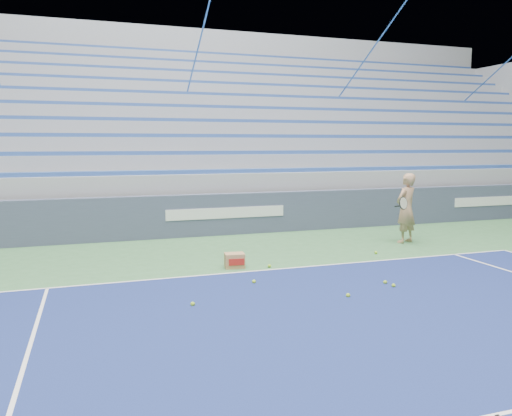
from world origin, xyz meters
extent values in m
cube|color=white|center=(0.00, 11.88, 0.01)|extent=(10.97, 0.05, 0.00)
cube|color=white|center=(0.00, 6.40, 0.01)|extent=(8.23, 0.05, 0.00)
cube|color=#3E465F|center=(0.00, 15.88, 0.55)|extent=(30.00, 0.30, 1.10)
cube|color=white|center=(0.00, 15.72, 0.60)|extent=(3.20, 0.02, 0.28)
cube|color=white|center=(9.00, 15.72, 0.60)|extent=(3.40, 0.02, 0.28)
cube|color=#999CA1|center=(0.00, 20.43, 0.55)|extent=(30.00, 8.50, 1.10)
cube|color=#999CA1|center=(0.00, 20.43, 1.35)|extent=(30.00, 8.50, 0.50)
cube|color=#2B4D9B|center=(0.00, 16.56, 1.66)|extent=(29.60, 0.42, 0.11)
cube|color=#999CA1|center=(0.00, 20.86, 1.85)|extent=(30.00, 7.65, 0.50)
cube|color=#2B4D9B|center=(0.00, 17.41, 2.16)|extent=(29.60, 0.42, 0.11)
cube|color=#999CA1|center=(0.00, 21.28, 2.35)|extent=(30.00, 6.80, 0.50)
cube|color=#2B4D9B|center=(0.00, 18.26, 2.66)|extent=(29.60, 0.42, 0.11)
cube|color=#999CA1|center=(0.00, 21.71, 2.85)|extent=(30.00, 5.95, 0.50)
cube|color=#2B4D9B|center=(0.00, 19.11, 3.16)|extent=(29.60, 0.42, 0.11)
cube|color=#999CA1|center=(0.00, 22.13, 3.35)|extent=(30.00, 5.10, 0.50)
cube|color=#2B4D9B|center=(0.00, 19.96, 3.66)|extent=(29.60, 0.42, 0.11)
cube|color=#999CA1|center=(0.00, 22.56, 3.85)|extent=(30.00, 4.25, 0.50)
cube|color=#2B4D9B|center=(0.00, 20.81, 4.15)|extent=(29.60, 0.42, 0.11)
cube|color=#999CA1|center=(0.00, 22.98, 4.35)|extent=(30.00, 3.40, 0.50)
cube|color=#2B4D9B|center=(0.00, 21.66, 4.65)|extent=(29.60, 0.42, 0.11)
cube|color=#999CA1|center=(0.00, 23.41, 4.85)|extent=(30.00, 2.55, 0.50)
cube|color=#2B4D9B|center=(0.00, 22.51, 5.15)|extent=(29.60, 0.42, 0.11)
cube|color=#999CA1|center=(0.00, 23.84, 5.35)|extent=(30.00, 1.70, 0.50)
cube|color=#2B4D9B|center=(0.00, 23.36, 5.65)|extent=(29.60, 0.42, 0.11)
cube|color=#999CA1|center=(0.00, 24.26, 5.85)|extent=(30.00, 0.85, 0.50)
cube|color=#2B4D9B|center=(0.00, 24.21, 6.15)|extent=(29.60, 0.42, 0.11)
cube|color=#999CA1|center=(0.00, 24.98, 3.65)|extent=(31.00, 0.40, 7.30)
cylinder|color=#3368B4|center=(0.00, 20.43, 4.60)|extent=(0.05, 8.53, 5.04)
cylinder|color=#3368B4|center=(6.00, 20.43, 4.60)|extent=(0.05, 8.53, 5.04)
cylinder|color=#3368B4|center=(12.00, 20.43, 4.60)|extent=(0.05, 8.53, 5.04)
imported|color=tan|center=(3.91, 13.42, 0.85)|extent=(0.73, 0.60, 1.70)
cylinder|color=black|center=(3.56, 13.17, 0.95)|extent=(0.12, 0.27, 0.08)
cylinder|color=beige|center=(3.46, 12.89, 1.05)|extent=(0.29, 0.16, 0.28)
torus|color=black|center=(3.46, 12.89, 1.05)|extent=(0.31, 0.18, 0.30)
cube|color=#A67C50|center=(-0.75, 12.31, 0.14)|extent=(0.41, 0.33, 0.29)
cube|color=#B21E19|center=(-0.75, 12.16, 0.14)|extent=(0.30, 0.05, 0.13)
sphere|color=#A1D22B|center=(-0.73, 11.12, 0.03)|extent=(0.07, 0.07, 0.07)
sphere|color=#A1D22B|center=(-0.10, 12.09, 0.03)|extent=(0.07, 0.07, 0.07)
sphere|color=#A1D22B|center=(1.41, 10.37, 0.03)|extent=(0.07, 0.07, 0.07)
sphere|color=#A1D22B|center=(0.43, 9.90, 0.03)|extent=(0.07, 0.07, 0.07)
sphere|color=#A1D22B|center=(2.54, 12.50, 0.03)|extent=(0.07, 0.07, 0.07)
sphere|color=#A1D22B|center=(-1.98, 10.24, 0.03)|extent=(0.07, 0.07, 0.07)
sphere|color=#A1D22B|center=(1.43, 10.15, 0.03)|extent=(0.07, 0.07, 0.07)
camera|label=1|loc=(-3.33, 3.12, 2.40)|focal=35.00mm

